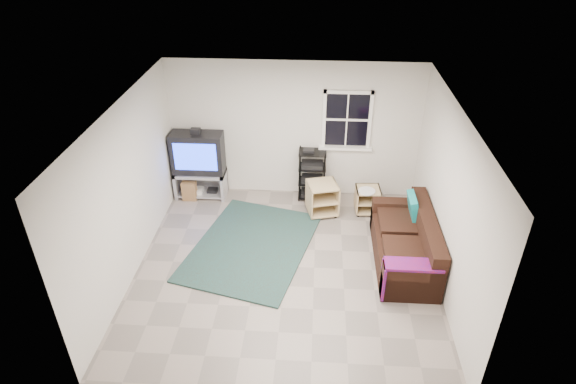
# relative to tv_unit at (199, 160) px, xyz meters

# --- Properties ---
(room) EXTENTS (4.60, 4.62, 4.60)m
(room) POSITION_rel_tv_unit_xyz_m (2.72, 0.23, 0.71)
(room) COLOR gray
(room) RESTS_ON ground
(tv_unit) EXTENTS (0.96, 0.48, 1.40)m
(tv_unit) POSITION_rel_tv_unit_xyz_m (0.00, 0.00, 0.00)
(tv_unit) COLOR #A5A6AE
(tv_unit) RESTS_ON ground
(av_rack) EXTENTS (0.51, 0.37, 1.01)m
(av_rack) POSITION_rel_tv_unit_xyz_m (2.13, 0.06, -0.33)
(av_rack) COLOR black
(av_rack) RESTS_ON ground
(side_table_left) EXTENTS (0.63, 0.63, 0.61)m
(side_table_left) POSITION_rel_tv_unit_xyz_m (2.32, -0.44, -0.45)
(side_table_left) COLOR tan
(side_table_left) RESTS_ON ground
(side_table_right) EXTENTS (0.46, 0.47, 0.50)m
(side_table_right) POSITION_rel_tv_unit_xyz_m (3.15, -0.35, -0.49)
(side_table_right) COLOR tan
(side_table_right) RESTS_ON ground
(sofa) EXTENTS (0.86, 1.95, 0.89)m
(sofa) POSITION_rel_tv_unit_xyz_m (3.65, -1.77, -0.46)
(sofa) COLOR black
(sofa) RESTS_ON ground
(shag_rug) EXTENTS (2.32, 2.80, 0.03)m
(shag_rug) POSITION_rel_tv_unit_xyz_m (1.18, -1.57, -0.76)
(shag_rug) COLOR black
(shag_rug) RESTS_ON ground
(paper_bag) EXTENTS (0.27, 0.17, 0.38)m
(paper_bag) POSITION_rel_tv_unit_xyz_m (-0.19, -0.17, -0.58)
(paper_bag) COLOR olive
(paper_bag) RESTS_ON ground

